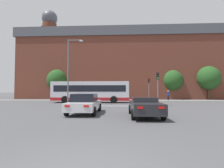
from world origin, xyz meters
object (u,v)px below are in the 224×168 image
Objects in this scene: car_roadster_right at (145,106)px; bus_crossing_lead at (91,91)px; traffic_light_far_right at (149,85)px; traffic_light_near_right at (158,83)px; pedestrian_waiting at (168,94)px; street_lamp_junction at (70,65)px; car_saloon_left at (85,103)px.

car_roadster_right is 15.02m from bus_crossing_lead.
traffic_light_far_right is 1.04× the size of traffic_light_near_right.
car_roadster_right is 1.20× the size of traffic_light_near_right.
pedestrian_waiting is (13.20, 7.61, -0.55)m from bus_crossing_lead.
bus_crossing_lead is at bearing 62.86° from street_lamp_junction.
street_lamp_junction is at bearing 175.20° from traffic_light_near_right.
traffic_light_far_right is at bearing 40.47° from street_lamp_junction.
pedestrian_waiting reaches higher than car_roadster_right.
car_saloon_left is 1.03× the size of car_roadster_right.
car_saloon_left is 0.58× the size of street_lamp_junction.
traffic_light_far_right is (7.64, 18.19, 1.96)m from car_saloon_left.
traffic_light_far_right is (3.35, 19.59, 2.03)m from car_roadster_right.
bus_crossing_lead is 11.11m from traffic_light_far_right.
traffic_light_near_right is at bearing 47.53° from car_saloon_left.
car_roadster_right is at bearing -106.87° from traffic_light_near_right.
traffic_light_far_right is 10.57m from traffic_light_near_right.
traffic_light_far_right reaches higher than traffic_light_near_right.
pedestrian_waiting is (4.43, 12.29, -1.52)m from traffic_light_near_right.
traffic_light_far_right is at bearing 19.36° from pedestrian_waiting.
street_lamp_junction is at bearing -139.53° from traffic_light_far_right.
bus_crossing_lead is 2.77× the size of traffic_light_far_right.
traffic_light_far_right is 2.18× the size of pedestrian_waiting.
car_saloon_left is 10.20m from street_lamp_junction.
traffic_light_near_right is at bearing 65.07° from pedestrian_waiting.
bus_crossing_lead reaches higher than pedestrian_waiting.
bus_crossing_lead is at bearing 98.21° from car_saloon_left.
bus_crossing_lead is (-1.74, 12.31, 0.90)m from car_saloon_left.
traffic_light_far_right reaches higher than bus_crossing_lead.
street_lamp_junction reaches higher than car_roadster_right.
traffic_light_far_right is at bearing 79.85° from car_roadster_right.
street_lamp_junction is (-10.71, 0.90, 2.35)m from traffic_light_near_right.
traffic_light_near_right is (-0.60, -10.55, -0.09)m from traffic_light_far_right.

